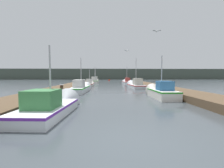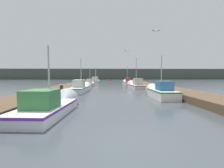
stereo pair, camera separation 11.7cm
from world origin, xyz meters
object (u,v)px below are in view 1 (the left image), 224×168
(fishing_boat_2, at_px, (82,88))
(mooring_piling_1, at_px, (76,85))
(mooring_piling_0, at_px, (62,91))
(fishing_boat_3, at_px, (135,85))
(seagull_1, at_px, (127,51))
(fishing_boat_5, at_px, (127,82))
(fishing_boat_6, at_px, (95,81))
(fishing_boat_1, at_px, (160,92))
(channel_buoy, at_px, (109,80))
(fishing_boat_0, at_px, (53,105))
(fishing_boat_4, at_px, (90,84))
(seagull_lead, at_px, (157,31))
(fishing_boat_7, at_px, (95,80))

(fishing_boat_2, xyz_separation_m, mooring_piling_1, (-0.89, 1.25, 0.19))
(mooring_piling_0, bearing_deg, fishing_boat_3, 47.69)
(mooring_piling_0, distance_m, seagull_1, 7.44)
(fishing_boat_5, bearing_deg, mooring_piling_0, -117.38)
(fishing_boat_6, relative_size, seagull_1, 8.59)
(fishing_boat_1, relative_size, channel_buoy, 4.25)
(channel_buoy, bearing_deg, fishing_boat_6, -104.27)
(fishing_boat_0, relative_size, fishing_boat_1, 1.06)
(fishing_boat_6, height_order, seagull_1, seagull_1)
(channel_buoy, bearing_deg, mooring_piling_1, -98.26)
(fishing_boat_0, bearing_deg, mooring_piling_0, 106.41)
(mooring_piling_0, bearing_deg, fishing_boat_0, -77.55)
(fishing_boat_0, xyz_separation_m, seagull_1, (4.78, 7.72, 4.03))
(fishing_boat_0, xyz_separation_m, mooring_piling_1, (-1.07, 11.15, 0.26))
(fishing_boat_4, relative_size, seagull_1, 9.93)
(fishing_boat_1, xyz_separation_m, fishing_boat_6, (-7.44, 24.10, 0.03))
(fishing_boat_2, relative_size, fishing_boat_3, 1.17)
(mooring_piling_0, xyz_separation_m, seagull_lead, (7.33, -3.36, 4.30))
(fishing_boat_0, bearing_deg, fishing_boat_5, 77.73)
(fishing_boat_2, bearing_deg, mooring_piling_0, -102.61)
(mooring_piling_1, bearing_deg, channel_buoy, 81.74)
(fishing_boat_3, xyz_separation_m, seagull_lead, (-1.02, -12.54, 4.44))
(fishing_boat_3, bearing_deg, fishing_boat_5, 85.41)
(fishing_boat_3, xyz_separation_m, mooring_piling_0, (-8.35, -9.18, 0.14))
(fishing_boat_6, bearing_deg, mooring_piling_0, -90.50)
(fishing_boat_4, bearing_deg, fishing_boat_0, -89.33)
(fishing_boat_5, bearing_deg, fishing_boat_1, -92.19)
(fishing_boat_3, distance_m, fishing_boat_4, 8.59)
(fishing_boat_6, relative_size, mooring_piling_1, 3.78)
(fishing_boat_5, height_order, mooring_piling_1, fishing_boat_5)
(fishing_boat_5, distance_m, channel_buoy, 20.22)
(fishing_boat_4, xyz_separation_m, fishing_boat_7, (-0.05, 14.96, 0.10))
(fishing_boat_1, xyz_separation_m, channel_buoy, (-3.63, 39.06, -0.30))
(fishing_boat_1, height_order, seagull_lead, seagull_lead)
(fishing_boat_1, bearing_deg, fishing_boat_3, 92.01)
(fishing_boat_2, bearing_deg, fishing_boat_1, -30.23)
(fishing_boat_1, distance_m, seagull_1, 5.38)
(fishing_boat_6, distance_m, seagull_lead, 27.83)
(fishing_boat_3, height_order, fishing_boat_6, fishing_boat_3)
(mooring_piling_1, height_order, seagull_lead, seagull_lead)
(fishing_boat_7, bearing_deg, mooring_piling_0, -97.34)
(fishing_boat_4, bearing_deg, fishing_boat_1, -61.99)
(fishing_boat_1, distance_m, mooring_piling_1, 10.37)
(fishing_boat_6, bearing_deg, fishing_boat_0, -87.43)
(fishing_boat_0, distance_m, seagull_1, 9.93)
(mooring_piling_0, height_order, channel_buoy, mooring_piling_0)
(channel_buoy, xyz_separation_m, seagull_1, (1.06, -36.44, 4.23))
(seagull_1, bearing_deg, fishing_boat_7, 76.83)
(fishing_boat_6, height_order, fishing_boat_7, fishing_boat_7)
(fishing_boat_7, distance_m, seagull_lead, 32.84)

